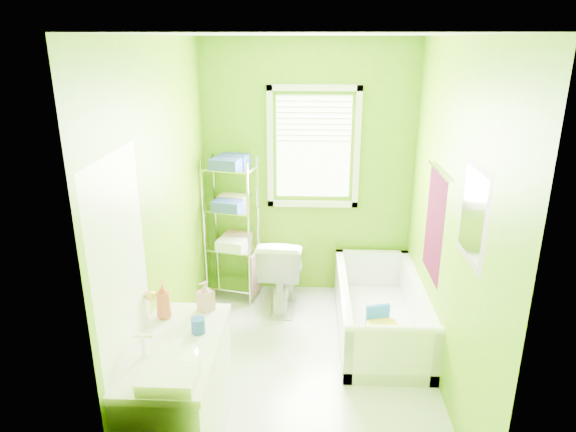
{
  "coord_description": "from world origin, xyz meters",
  "views": [
    {
      "loc": [
        0.03,
        -3.6,
        2.58
      ],
      "look_at": [
        -0.15,
        0.25,
        1.24
      ],
      "focal_mm": 32.0,
      "sensor_mm": 36.0,
      "label": 1
    }
  ],
  "objects_px": {
    "vanity": "(179,393)",
    "wire_shelf_unit": "(233,215)",
    "bathtub": "(379,317)",
    "toilet": "(282,271)"
  },
  "relations": [
    {
      "from": "vanity",
      "to": "wire_shelf_unit",
      "type": "height_order",
      "value": "wire_shelf_unit"
    },
    {
      "from": "vanity",
      "to": "bathtub",
      "type": "bearing_deg",
      "value": 44.99
    },
    {
      "from": "toilet",
      "to": "vanity",
      "type": "xyz_separation_m",
      "value": [
        -0.55,
        -1.95,
        0.04
      ]
    },
    {
      "from": "bathtub",
      "to": "wire_shelf_unit",
      "type": "bearing_deg",
      "value": 155.57
    },
    {
      "from": "wire_shelf_unit",
      "to": "toilet",
      "type": "bearing_deg",
      "value": -18.7
    },
    {
      "from": "vanity",
      "to": "wire_shelf_unit",
      "type": "xyz_separation_m",
      "value": [
        0.05,
        2.12,
        0.49
      ]
    },
    {
      "from": "toilet",
      "to": "bathtub",
      "type": "bearing_deg",
      "value": 156.04
    },
    {
      "from": "bathtub",
      "to": "vanity",
      "type": "height_order",
      "value": "vanity"
    },
    {
      "from": "bathtub",
      "to": "wire_shelf_unit",
      "type": "height_order",
      "value": "wire_shelf_unit"
    },
    {
      "from": "wire_shelf_unit",
      "to": "vanity",
      "type": "bearing_deg",
      "value": -91.4
    }
  ]
}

